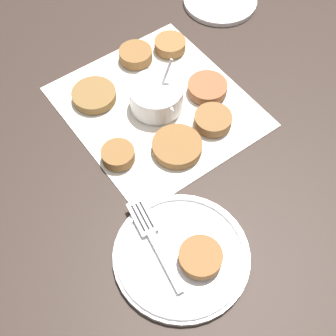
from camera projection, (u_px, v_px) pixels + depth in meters
ground_plane at (141, 105)px, 0.87m from camera, size 4.00×4.00×0.00m
napkin at (157, 106)px, 0.87m from camera, size 0.35×0.33×0.00m
sauce_bowl at (157, 98)px, 0.85m from camera, size 0.11×0.10×0.09m
fritter_0 at (177, 146)px, 0.80m from camera, size 0.09×0.09×0.02m
fritter_1 at (207, 88)px, 0.87m from camera, size 0.07×0.07×0.02m
fritter_2 at (94, 95)px, 0.87m from camera, size 0.08×0.08×0.02m
fritter_3 at (136, 55)px, 0.92m from camera, size 0.07×0.07×0.02m
fritter_4 at (213, 120)px, 0.83m from camera, size 0.07×0.07×0.02m
fritter_5 at (170, 45)px, 0.94m from camera, size 0.06×0.06×0.02m
fritter_6 at (118, 155)px, 0.79m from camera, size 0.06×0.06×0.02m
serving_plate at (181, 255)px, 0.70m from camera, size 0.21×0.21×0.02m
fritter_on_plate at (201, 257)px, 0.68m from camera, size 0.07×0.07×0.02m
fork at (151, 234)px, 0.71m from camera, size 0.16×0.04×0.00m
extra_saucer at (220, 1)px, 1.02m from camera, size 0.16×0.16×0.01m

